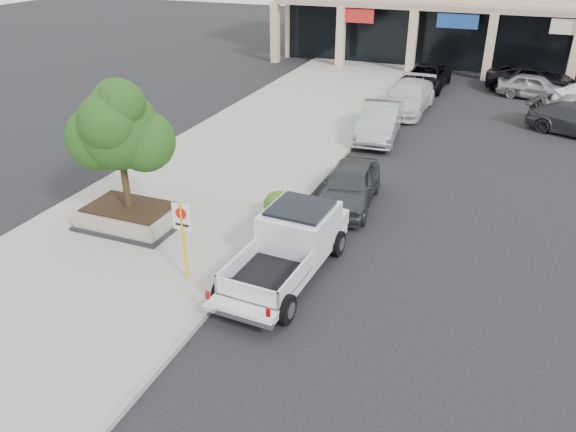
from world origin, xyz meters
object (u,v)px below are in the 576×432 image
(pickup_truck, at_px, (285,250))
(lot_car_d, at_px, (533,79))
(curb_car_b, at_px, (379,121))
(curb_car_d, at_px, (426,77))
(planter_tree, at_px, (125,129))
(lot_car_e, at_px, (535,87))
(curb_car_a, at_px, (350,185))
(curb_car_c, at_px, (408,97))
(no_parking_sign, at_px, (183,231))
(planter, at_px, (130,216))

(pickup_truck, relative_size, lot_car_d, 1.04)
(curb_car_b, xyz_separation_m, curb_car_d, (0.47, 10.21, -0.09))
(lot_car_d, bearing_deg, planter_tree, 156.06)
(lot_car_d, distance_m, lot_car_e, 1.64)
(curb_car_a, xyz_separation_m, curb_car_d, (-0.27, 17.72, -0.03))
(lot_car_d, height_order, lot_car_e, lot_car_d)
(curb_car_a, relative_size, lot_car_d, 0.81)
(planter_tree, height_order, curb_car_a, planter_tree)
(pickup_truck, relative_size, curb_car_b, 1.15)
(planter_tree, bearing_deg, pickup_truck, -9.42)
(pickup_truck, bearing_deg, curb_car_a, 89.41)
(curb_car_b, relative_size, curb_car_c, 0.90)
(curb_car_b, bearing_deg, curb_car_c, 79.95)
(lot_car_e, bearing_deg, planter_tree, 162.61)
(curb_car_b, height_order, curb_car_c, curb_car_b)
(curb_car_c, bearing_deg, lot_car_d, 50.78)
(planter_tree, xyz_separation_m, lot_car_d, (11.84, 23.66, -2.66))
(no_parking_sign, height_order, curb_car_a, no_parking_sign)
(curb_car_b, distance_m, curb_car_c, 4.90)
(curb_car_a, bearing_deg, curb_car_c, 87.13)
(curb_car_d, relative_size, lot_car_e, 1.26)
(pickup_truck, height_order, lot_car_e, pickup_truck)
(curb_car_a, relative_size, lot_car_e, 1.07)
(planter_tree, relative_size, curb_car_a, 0.91)
(planter_tree, relative_size, no_parking_sign, 1.74)
(lot_car_e, bearing_deg, curb_car_b, 157.79)
(planter, distance_m, curb_car_c, 17.81)
(curb_car_b, bearing_deg, curb_car_d, 81.90)
(pickup_truck, distance_m, curb_car_d, 22.95)
(planter_tree, xyz_separation_m, curb_car_b, (5.24, 11.81, -2.61))
(no_parking_sign, xyz_separation_m, pickup_truck, (2.41, 1.28, -0.75))
(curb_car_b, height_order, curb_car_d, curb_car_b)
(pickup_truck, xyz_separation_m, curb_car_d, (0.07, 22.95, -0.17))
(pickup_truck, relative_size, curb_car_c, 1.04)
(lot_car_e, bearing_deg, curb_car_c, 141.23)
(planter_tree, xyz_separation_m, curb_car_d, (5.71, 22.01, -2.70))
(planter, relative_size, no_parking_sign, 1.39)
(no_parking_sign, bearing_deg, lot_car_d, 71.61)
(planter_tree, bearing_deg, lot_car_d, 63.43)
(pickup_truck, distance_m, curb_car_c, 17.63)
(curb_car_c, bearing_deg, no_parking_sign, -94.82)
(curb_car_a, distance_m, curb_car_b, 7.55)
(planter, bearing_deg, curb_car_b, 65.79)
(curb_car_c, height_order, lot_car_d, curb_car_c)
(curb_car_d, bearing_deg, curb_car_b, -89.90)
(no_parking_sign, bearing_deg, curb_car_a, 67.03)
(curb_car_d, bearing_deg, lot_car_d, 17.82)
(planter_tree, bearing_deg, no_parking_sign, -34.46)
(curb_car_b, xyz_separation_m, curb_car_c, (0.39, 4.89, -0.02))
(planter, relative_size, lot_car_e, 0.78)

